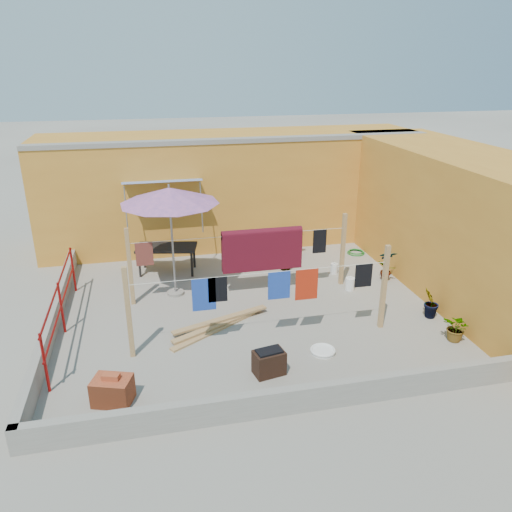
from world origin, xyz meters
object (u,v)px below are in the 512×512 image
at_px(white_basin, 323,351).
at_px(brazier, 269,362).
at_px(patio_umbrella, 169,196).
at_px(green_hose, 356,252).
at_px(water_jug_a, 350,284).
at_px(outdoor_table, 167,249).
at_px(plant_back_a, 292,241).
at_px(water_jug_b, 334,268).
at_px(brick_stack, 113,390).

bearing_deg(white_basin, brazier, -159.88).
bearing_deg(brazier, white_basin, 20.12).
distance_m(patio_umbrella, brazier, 4.41).
bearing_deg(green_hose, water_jug_a, -116.57).
distance_m(outdoor_table, green_hose, 5.36).
relative_size(patio_umbrella, brazier, 4.52).
xyz_separation_m(patio_umbrella, brazier, (1.38, -3.60, -2.14)).
height_order(brazier, white_basin, brazier).
distance_m(patio_umbrella, white_basin, 4.68).
bearing_deg(plant_back_a, white_basin, -99.92).
xyz_separation_m(patio_umbrella, water_jug_b, (4.10, 0.35, -2.24)).
xyz_separation_m(patio_umbrella, water_jug_a, (4.11, -0.68, -2.22)).
bearing_deg(brick_stack, patio_umbrella, 71.67).
distance_m(outdoor_table, water_jug_a, 4.71).
distance_m(white_basin, water_jug_b, 3.86).
height_order(white_basin, green_hose, white_basin).
bearing_deg(brazier, water_jug_b, 55.39).
bearing_deg(water_jug_b, white_basin, -114.04).
bearing_deg(water_jug_b, patio_umbrella, -175.12).
relative_size(patio_umbrella, outdoor_table, 1.62).
distance_m(white_basin, plant_back_a, 5.26).
height_order(brick_stack, plant_back_a, plant_back_a).
xyz_separation_m(brazier, green_hose, (3.85, 5.16, -0.20)).
xyz_separation_m(water_jug_a, green_hose, (1.12, 2.24, -0.12)).
xyz_separation_m(water_jug_a, water_jug_b, (-0.01, 1.03, -0.02)).
bearing_deg(water_jug_b, water_jug_a, -89.59).
bearing_deg(white_basin, patio_umbrella, 128.51).
distance_m(patio_umbrella, plant_back_a, 4.45).
bearing_deg(brick_stack, plant_back_a, 51.05).
distance_m(brick_stack, green_hose, 8.43).
height_order(brazier, water_jug_b, brazier).
bearing_deg(green_hose, brick_stack, -140.37).
height_order(brick_stack, white_basin, brick_stack).
bearing_deg(patio_umbrella, brazier, -69.09).
relative_size(brick_stack, water_jug_b, 2.35).
bearing_deg(brazier, water_jug_a, 46.91).
xyz_separation_m(brazier, water_jug_b, (2.73, 3.95, -0.10)).
relative_size(outdoor_table, brazier, 2.78).
bearing_deg(brick_stack, water_jug_a, 30.31).
relative_size(patio_umbrella, plant_back_a, 3.66).
relative_size(outdoor_table, water_jug_a, 4.63).
relative_size(white_basin, water_jug_a, 1.37).
bearing_deg(water_jug_a, water_jug_b, 90.41).
xyz_separation_m(white_basin, water_jug_a, (1.58, 2.50, 0.11)).
bearing_deg(outdoor_table, patio_umbrella, -86.03).
distance_m(brick_stack, white_basin, 3.85).
xyz_separation_m(outdoor_table, water_jug_b, (4.20, -1.03, -0.51)).
height_order(white_basin, water_jug_b, water_jug_b).
distance_m(brick_stack, brazier, 2.65).
bearing_deg(green_hose, plant_back_a, 166.38).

